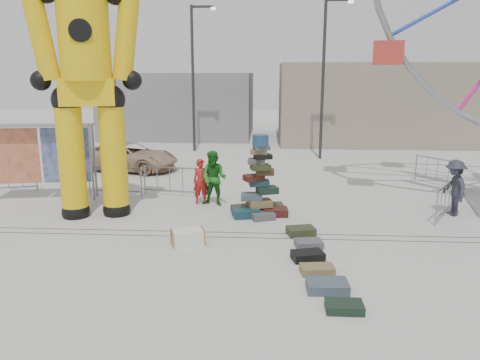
# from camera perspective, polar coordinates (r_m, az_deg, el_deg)

# --- Properties ---
(ground) EXTENTS (90.00, 90.00, 0.00)m
(ground) POSITION_cam_1_polar(r_m,az_deg,el_deg) (12.35, 1.93, -8.04)
(ground) COLOR #9E9E99
(ground) RESTS_ON ground
(track_line_near) EXTENTS (40.00, 0.04, 0.01)m
(track_line_near) POSITION_cam_1_polar(r_m,az_deg,el_deg) (12.91, 2.01, -7.07)
(track_line_near) COLOR #47443F
(track_line_near) RESTS_ON ground
(track_line_far) EXTENTS (40.00, 0.04, 0.01)m
(track_line_far) POSITION_cam_1_polar(r_m,az_deg,el_deg) (13.29, 2.06, -6.48)
(track_line_far) COLOR #47443F
(track_line_far) RESTS_ON ground
(building_right) EXTENTS (12.00, 8.00, 5.00)m
(building_right) POSITION_cam_1_polar(r_m,az_deg,el_deg) (32.29, 15.75, 9.07)
(building_right) COLOR gray
(building_right) RESTS_ON ground
(building_left) EXTENTS (10.00, 8.00, 4.40)m
(building_left) POSITION_cam_1_polar(r_m,az_deg,el_deg) (34.19, -7.14, 9.14)
(building_left) COLOR gray
(building_left) RESTS_ON ground
(lamp_post_right) EXTENTS (1.41, 0.25, 8.00)m
(lamp_post_right) POSITION_cam_1_polar(r_m,az_deg,el_deg) (24.68, 10.34, 12.90)
(lamp_post_right) COLOR #2D2D30
(lamp_post_right) RESTS_ON ground
(lamp_post_left) EXTENTS (1.41, 0.25, 8.00)m
(lamp_post_left) POSITION_cam_1_polar(r_m,az_deg,el_deg) (26.86, -5.58, 13.03)
(lamp_post_left) COLOR #2D2D30
(lamp_post_left) RESTS_ON ground
(suitcase_tower) EXTENTS (1.87, 1.64, 2.56)m
(suitcase_tower) POSITION_cam_1_polar(r_m,az_deg,el_deg) (14.80, 2.38, -1.56)
(suitcase_tower) COLOR #173B45
(suitcase_tower) RESTS_ON ground
(crash_test_dummy) EXTENTS (3.36, 1.47, 8.43)m
(crash_test_dummy) POSITION_cam_1_polar(r_m,az_deg,el_deg) (14.91, -18.20, 12.40)
(crash_test_dummy) COLOR black
(crash_test_dummy) RESTS_ON ground
(banner_scaffold) EXTENTS (3.76, 1.24, 2.69)m
(banner_scaffold) POSITION_cam_1_polar(r_m,az_deg,el_deg) (17.72, -23.26, 4.11)
(banner_scaffold) COLOR gray
(banner_scaffold) RESTS_ON ground
(steamer_trunk) EXTENTS (0.96, 0.75, 0.40)m
(steamer_trunk) POSITION_cam_1_polar(r_m,az_deg,el_deg) (12.46, -6.39, -6.95)
(steamer_trunk) COLOR silver
(steamer_trunk) RESTS_ON ground
(row_case_0) EXTENTS (0.86, 0.68, 0.22)m
(row_case_0) POSITION_cam_1_polar(r_m,az_deg,el_deg) (13.23, 7.44, -6.18)
(row_case_0) COLOR #2F371B
(row_case_0) RESTS_ON ground
(row_case_1) EXTENTS (0.76, 0.60, 0.18)m
(row_case_1) POSITION_cam_1_polar(r_m,az_deg,el_deg) (12.37, 8.37, -7.68)
(row_case_1) COLOR #515258
(row_case_1) RESTS_ON ground
(row_case_2) EXTENTS (0.85, 0.66, 0.22)m
(row_case_2) POSITION_cam_1_polar(r_m,az_deg,el_deg) (11.54, 8.26, -9.13)
(row_case_2) COLOR black
(row_case_2) RESTS_ON ground
(row_case_3) EXTENTS (0.80, 0.54, 0.19)m
(row_case_3) POSITION_cam_1_polar(r_m,az_deg,el_deg) (10.86, 9.39, -10.73)
(row_case_3) COLOR olive
(row_case_3) RESTS_ON ground
(row_case_4) EXTENTS (0.88, 0.61, 0.21)m
(row_case_4) POSITION_cam_1_polar(r_m,az_deg,el_deg) (10.11, 10.60, -12.57)
(row_case_4) COLOR #40505C
(row_case_4) RESTS_ON ground
(row_case_5) EXTENTS (0.71, 0.46, 0.17)m
(row_case_5) POSITION_cam_1_polar(r_m,az_deg,el_deg) (9.40, 12.60, -14.85)
(row_case_5) COLOR black
(row_case_5) RESTS_ON ground
(barricade_dummy_a) EXTENTS (1.94, 0.69, 1.10)m
(barricade_dummy_a) POSITION_cam_1_polar(r_m,az_deg,el_deg) (19.66, -26.45, 0.22)
(barricade_dummy_a) COLOR gray
(barricade_dummy_a) RESTS_ON ground
(barricade_dummy_b) EXTENTS (2.00, 0.27, 1.10)m
(barricade_dummy_b) POSITION_cam_1_polar(r_m,az_deg,el_deg) (17.70, -15.00, -0.13)
(barricade_dummy_b) COLOR gray
(barricade_dummy_b) RESTS_ON ground
(barricade_dummy_c) EXTENTS (1.99, 0.46, 1.10)m
(barricade_dummy_c) POSITION_cam_1_polar(r_m,az_deg,el_deg) (17.32, -8.54, -0.11)
(barricade_dummy_c) COLOR gray
(barricade_dummy_c) RESTS_ON ground
(barricade_wheel_front) EXTENTS (1.17, 1.73, 1.10)m
(barricade_wheel_front) POSITION_cam_1_polar(r_m,az_deg,el_deg) (15.85, 23.72, -2.30)
(barricade_wheel_front) COLOR gray
(barricade_wheel_front) RESTS_ON ground
(barricade_wheel_back) EXTENTS (1.27, 1.67, 1.10)m
(barricade_wheel_back) POSITION_cam_1_polar(r_m,az_deg,el_deg) (20.44, 22.89, 1.00)
(barricade_wheel_back) COLOR gray
(barricade_wheel_back) RESTS_ON ground
(pedestrian_red) EXTENTS (0.66, 0.55, 1.56)m
(pedestrian_red) POSITION_cam_1_polar(r_m,az_deg,el_deg) (16.07, -4.76, -0.18)
(pedestrian_red) COLOR #A41A17
(pedestrian_red) RESTS_ON ground
(pedestrian_green) EXTENTS (1.06, 0.92, 1.87)m
(pedestrian_green) POSITION_cam_1_polar(r_m,az_deg,el_deg) (15.82, -3.19, 0.20)
(pedestrian_green) COLOR #1A6A1B
(pedestrian_green) RESTS_ON ground
(pedestrian_black) EXTENTS (1.05, 0.99, 1.74)m
(pedestrian_black) POSITION_cam_1_polar(r_m,az_deg,el_deg) (16.74, -15.12, 0.25)
(pedestrian_black) COLOR black
(pedestrian_black) RESTS_ON ground
(pedestrian_grey) EXTENTS (0.77, 1.21, 1.78)m
(pedestrian_grey) POSITION_cam_1_polar(r_m,az_deg,el_deg) (16.20, 24.66, -0.84)
(pedestrian_grey) COLOR #272834
(pedestrian_grey) RESTS_ON ground
(parked_suv) EXTENTS (4.98, 3.12, 1.28)m
(parked_suv) POSITION_cam_1_polar(r_m,az_deg,el_deg) (22.22, -13.48, 2.80)
(parked_suv) COLOR tan
(parked_suv) RESTS_ON ground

